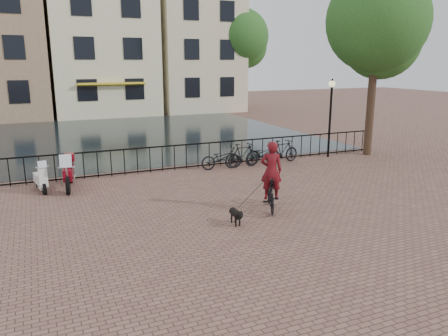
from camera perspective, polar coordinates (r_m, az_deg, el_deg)
name	(u,v)px	position (r m, az deg, el deg)	size (l,w,h in m)	color
ground	(274,244)	(10.70, 6.49, -9.79)	(100.00, 100.00, 0.00)	brown
canal_water	(128,135)	(26.59, -12.39, 4.21)	(20.00, 20.00, 0.00)	black
railing	(174,158)	(17.61, -6.49, 1.35)	(20.00, 0.05, 1.02)	black
canal_house_mid	(100,41)	(38.89, -15.93, 15.66)	(8.00, 9.50, 11.80)	beige
canal_house_right	(191,34)	(40.83, -4.32, 17.07)	(7.00, 9.00, 13.30)	beige
tree_near_right	(377,21)	(21.27, 19.39, 17.63)	(4.48, 4.48, 8.24)	black
tree_far_right	(241,37)	(39.38, 2.23, 16.78)	(4.76, 4.76, 8.76)	black
lamp_post	(331,105)	(20.25, 13.78, 8.03)	(0.30, 0.30, 3.45)	black
cyclist	(271,180)	(12.76, 6.17, -1.57)	(1.16, 1.80, 2.39)	black
dog	(236,216)	(11.75, 1.53, -6.25)	(0.28, 0.73, 0.48)	black
motorcycle	(68,169)	(15.80, -19.65, -0.10)	(0.73, 2.00, 1.39)	maroon
scooter	(40,174)	(15.85, -22.94, -0.76)	(0.59, 1.31, 1.17)	silver
parked_bike_0	(222,158)	(17.67, -0.32, 1.30)	(0.60, 1.72, 0.90)	black
parked_bike_1	(243,155)	(18.04, 2.46, 1.71)	(0.47, 1.66, 1.00)	black
parked_bike_2	(263,154)	(18.48, 5.11, 1.80)	(0.60, 1.72, 0.90)	black
parked_bike_3	(282,151)	(18.94, 7.64, 2.17)	(0.47, 1.66, 1.00)	black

